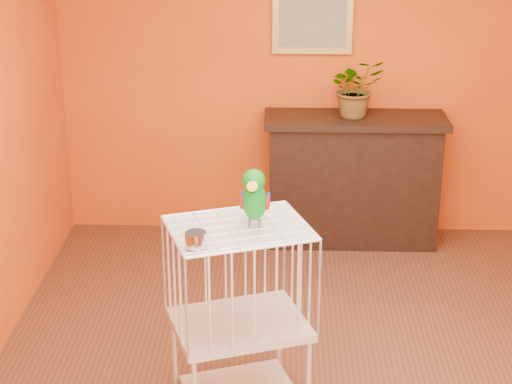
{
  "coord_description": "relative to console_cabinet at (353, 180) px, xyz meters",
  "views": [
    {
      "loc": [
        -0.22,
        -4.43,
        2.9
      ],
      "look_at": [
        -0.36,
        -0.35,
        1.32
      ],
      "focal_mm": 60.0,
      "sensor_mm": 36.0,
      "label": 1
    }
  ],
  "objects": [
    {
      "name": "birdcage",
      "position": [
        -0.79,
        -2.3,
        0.04
      ],
      "size": [
        0.86,
        0.76,
        1.1
      ],
      "rotation": [
        0.0,
        0.0,
        0.34
      ],
      "color": "silver",
      "rests_on": "ground"
    },
    {
      "name": "parrot",
      "position": [
        -0.71,
        -2.3,
        0.75
      ],
      "size": [
        0.17,
        0.3,
        0.34
      ],
      "rotation": [
        0.0,
        0.0,
        -0.06
      ],
      "color": "#59544C",
      "rests_on": "birdcage"
    },
    {
      "name": "room_shell",
      "position": [
        -0.34,
        -2.0,
        1.06
      ],
      "size": [
        4.5,
        4.5,
        4.5
      ],
      "color": "orange",
      "rests_on": "ground"
    },
    {
      "name": "potted_plant",
      "position": [
        -0.01,
        -0.01,
        0.7
      ],
      "size": [
        0.52,
        0.55,
        0.36
      ],
      "primitive_type": "imported",
      "rotation": [
        0.0,
        0.0,
        0.27
      ],
      "color": "#26722D",
      "rests_on": "console_cabinet"
    },
    {
      "name": "framed_picture",
      "position": [
        -0.34,
        0.21,
        1.22
      ],
      "size": [
        0.62,
        0.04,
        0.5
      ],
      "color": "#BB9843",
      "rests_on": "room_shell"
    },
    {
      "name": "ground",
      "position": [
        -0.34,
        -2.0,
        -0.53
      ],
      "size": [
        4.5,
        4.5,
        0.0
      ],
      "primitive_type": "plane",
      "color": "brown",
      "rests_on": "ground"
    },
    {
      "name": "console_cabinet",
      "position": [
        0.0,
        0.0,
        0.0
      ],
      "size": [
        1.42,
        0.51,
        1.05
      ],
      "color": "black",
      "rests_on": "ground"
    },
    {
      "name": "feed_cup",
      "position": [
        -0.99,
        -2.56,
        0.62
      ],
      "size": [
        0.11,
        0.11,
        0.08
      ],
      "primitive_type": "cylinder",
      "color": "silver",
      "rests_on": "birdcage"
    }
  ]
}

